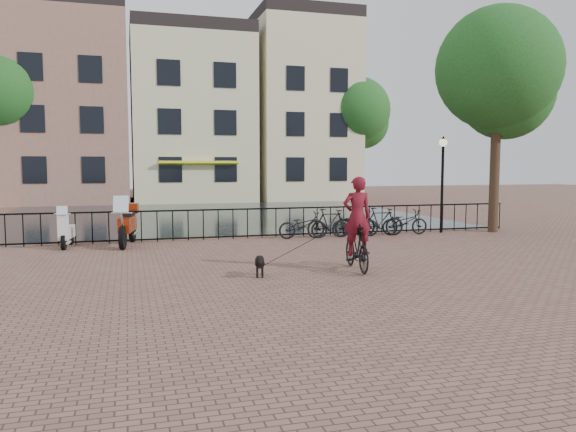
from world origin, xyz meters
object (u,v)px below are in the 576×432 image
object	(u,v)px
cyclist	(357,229)
motorcycle	(127,219)
lamp_post	(443,168)
scooter	(67,225)
dog	(260,265)

from	to	relation	value
cyclist	motorcycle	size ratio (longest dim) A/B	1.11
lamp_post	scooter	size ratio (longest dim) A/B	2.37
lamp_post	motorcycle	bearing A→B (deg)	-178.72
motorcycle	scooter	distance (m)	1.78
cyclist	scooter	bearing A→B (deg)	-33.96
dog	cyclist	bearing A→B (deg)	14.03
lamp_post	motorcycle	world-z (taller)	lamp_post
lamp_post	dog	xyz separation A→B (m)	(-8.29, -6.10, -2.12)
lamp_post	motorcycle	size ratio (longest dim) A/B	1.47
cyclist	scooter	size ratio (longest dim) A/B	1.78
cyclist	scooter	distance (m)	9.14
cyclist	lamp_post	bearing A→B (deg)	-128.18
motorcycle	scooter	xyz separation A→B (m)	(-1.77, 0.11, -0.15)
lamp_post	dog	size ratio (longest dim) A/B	4.30
dog	motorcycle	size ratio (longest dim) A/B	0.34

